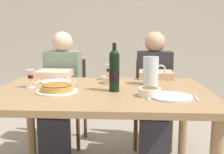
% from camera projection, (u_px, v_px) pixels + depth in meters
% --- Properties ---
extents(back_wall, '(8.00, 0.10, 2.80)m').
position_uv_depth(back_wall, '(116.00, 16.00, 4.39)').
color(back_wall, beige).
rests_on(back_wall, ground).
extents(dining_table, '(1.50, 1.00, 0.76)m').
position_uv_depth(dining_table, '(101.00, 103.00, 1.88)').
color(dining_table, '#9E7A51').
rests_on(dining_table, ground).
extents(wine_bottle, '(0.07, 0.07, 0.33)m').
position_uv_depth(wine_bottle, '(114.00, 71.00, 1.80)').
color(wine_bottle, black).
rests_on(wine_bottle, dining_table).
extents(water_pitcher, '(0.17, 0.12, 0.22)m').
position_uv_depth(water_pitcher, '(151.00, 72.00, 2.03)').
color(water_pitcher, silver).
rests_on(water_pitcher, dining_table).
extents(baked_tart, '(0.28, 0.28, 0.06)m').
position_uv_depth(baked_tart, '(57.00, 88.00, 1.80)').
color(baked_tart, white).
rests_on(baked_tart, dining_table).
extents(salad_bowl, '(0.14, 0.14, 0.07)m').
position_uv_depth(salad_bowl, '(111.00, 79.00, 2.10)').
color(salad_bowl, silver).
rests_on(salad_bowl, dining_table).
extents(olive_bowl, '(0.14, 0.14, 0.06)m').
position_uv_depth(olive_bowl, '(150.00, 91.00, 1.69)').
color(olive_bowl, white).
rests_on(olive_bowl, dining_table).
extents(wine_glass_left_diner, '(0.07, 0.07, 0.13)m').
position_uv_depth(wine_glass_left_diner, '(30.00, 75.00, 1.92)').
color(wine_glass_left_diner, silver).
rests_on(wine_glass_left_diner, dining_table).
extents(wine_glass_right_diner, '(0.07, 0.07, 0.13)m').
position_uv_depth(wine_glass_right_diner, '(109.00, 69.00, 2.24)').
color(wine_glass_right_diner, silver).
rests_on(wine_glass_right_diner, dining_table).
extents(dinner_plate_left_setting, '(0.24, 0.24, 0.01)m').
position_uv_depth(dinner_plate_left_setting, '(56.00, 82.00, 2.13)').
color(dinner_plate_left_setting, silver).
rests_on(dinner_plate_left_setting, dining_table).
extents(dinner_plate_right_setting, '(0.26, 0.26, 0.01)m').
position_uv_depth(dinner_plate_right_setting, '(171.00, 97.00, 1.65)').
color(dinner_plate_right_setting, silver).
rests_on(dinner_plate_right_setting, dining_table).
extents(fork_left_setting, '(0.02, 0.16, 0.00)m').
position_uv_depth(fork_left_setting, '(38.00, 82.00, 2.14)').
color(fork_left_setting, silver).
rests_on(fork_left_setting, dining_table).
extents(knife_left_setting, '(0.02, 0.18, 0.00)m').
position_uv_depth(knife_left_setting, '(75.00, 82.00, 2.13)').
color(knife_left_setting, silver).
rests_on(knife_left_setting, dining_table).
extents(knife_right_setting, '(0.02, 0.18, 0.00)m').
position_uv_depth(knife_right_setting, '(196.00, 98.00, 1.65)').
color(knife_right_setting, silver).
rests_on(knife_right_setting, dining_table).
extents(spoon_right_setting, '(0.03, 0.16, 0.00)m').
position_uv_depth(spoon_right_setting, '(147.00, 97.00, 1.66)').
color(spoon_right_setting, silver).
rests_on(spoon_right_setting, dining_table).
extents(chair_left, '(0.42, 0.42, 0.87)m').
position_uv_depth(chair_left, '(67.00, 95.00, 2.82)').
color(chair_left, brown).
rests_on(chair_left, ground).
extents(diner_left, '(0.35, 0.52, 1.16)m').
position_uv_depth(diner_left, '(60.00, 89.00, 2.57)').
color(diner_left, gray).
rests_on(diner_left, ground).
extents(chair_right, '(0.42, 0.42, 0.87)m').
position_uv_depth(chair_right, '(153.00, 96.00, 2.78)').
color(chair_right, brown).
rests_on(chair_right, ground).
extents(diner_right, '(0.35, 0.52, 1.16)m').
position_uv_depth(diner_right, '(154.00, 90.00, 2.53)').
color(diner_right, '#2D2D33').
rests_on(diner_right, ground).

